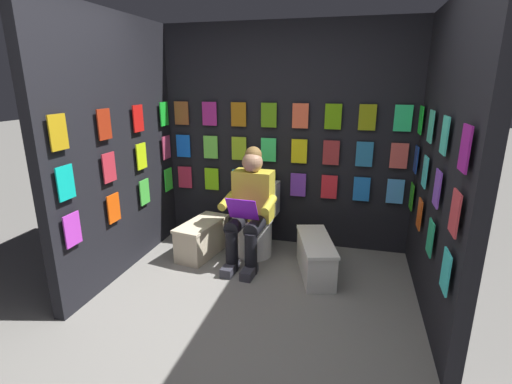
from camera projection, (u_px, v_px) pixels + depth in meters
name	position (u px, v px, depth m)	size (l,w,h in m)	color
ground_plane	(230.00, 351.00, 2.65)	(30.00, 30.00, 0.00)	gray
display_wall_back	(285.00, 138.00, 4.19)	(2.84, 0.14, 2.42)	black
display_wall_left	(444.00, 165.00, 2.88)	(0.14, 1.97, 2.42)	black
display_wall_right	(117.00, 148.00, 3.57)	(0.14, 1.97, 2.42)	black
toilet	(256.00, 224.00, 4.11)	(0.41, 0.56, 0.77)	white
person_reading	(250.00, 206.00, 3.83)	(0.54, 0.70, 1.19)	gold
comic_longbox_near	(202.00, 238.00, 4.10)	(0.43, 0.72, 0.37)	beige
comic_longbox_far	(315.00, 257.00, 3.67)	(0.48, 0.82, 0.36)	white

